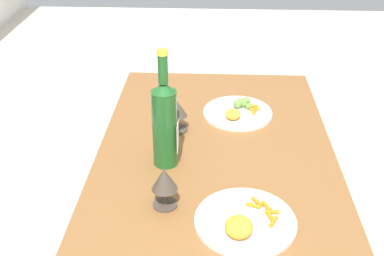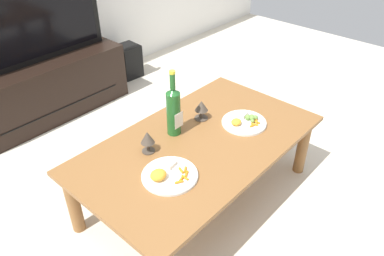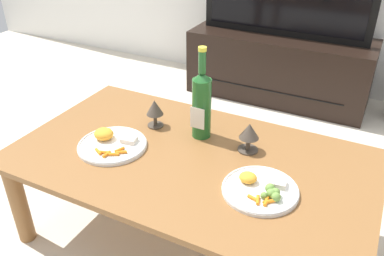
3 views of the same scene
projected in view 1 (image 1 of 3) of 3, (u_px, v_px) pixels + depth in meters
ground_plane at (213, 253)px, 1.80m from camera, size 6.40×6.40×0.00m
dining_table at (215, 174)px, 1.62m from camera, size 1.40×0.80×0.42m
wine_bottle at (165, 121)px, 1.50m from camera, size 0.08×0.08×0.39m
goblet_left at (164, 181)px, 1.34m from camera, size 0.07×0.07×0.13m
goblet_right at (176, 110)px, 1.72m from camera, size 0.08×0.08×0.12m
dinner_plate_left at (244, 221)px, 1.31m from camera, size 0.28×0.28×0.06m
dinner_plate_right at (237, 111)px, 1.85m from camera, size 0.26×0.26×0.05m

